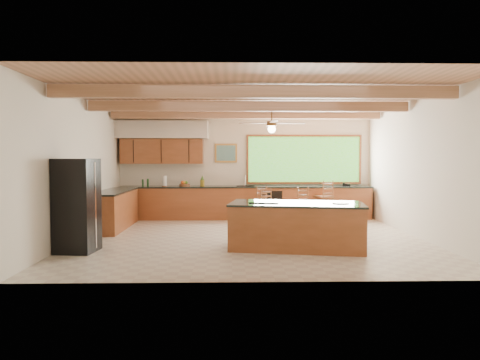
{
  "coord_description": "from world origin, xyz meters",
  "views": [
    {
      "loc": [
        -0.43,
        -9.07,
        1.72
      ],
      "look_at": [
        -0.2,
        0.8,
        1.2
      ],
      "focal_mm": 32.0,
      "sensor_mm": 36.0,
      "label": 1
    }
  ],
  "objects": [
    {
      "name": "bar_stool_a",
      "position": [
        0.44,
        1.73,
        0.56
      ],
      "size": [
        0.41,
        0.41,
        0.94
      ],
      "rotation": [
        0.0,
        0.0,
        0.23
      ],
      "color": "brown",
      "rests_on": "ground"
    },
    {
      "name": "ground",
      "position": [
        0.0,
        0.0,
        0.0
      ],
      "size": [
        7.2,
        7.2,
        0.0
      ],
      "primitive_type": "plane",
      "color": "beige",
      "rests_on": "ground"
    },
    {
      "name": "room_shell",
      "position": [
        -0.17,
        0.65,
        2.21
      ],
      "size": [
        7.27,
        6.54,
        3.02
      ],
      "color": "beige",
      "rests_on": "ground"
    },
    {
      "name": "counter_run",
      "position": [
        -0.82,
        2.52,
        0.46
      ],
      "size": [
        7.12,
        3.1,
        1.22
      ],
      "color": "brown",
      "rests_on": "ground"
    },
    {
      "name": "bar_stool_b",
      "position": [
        0.35,
        2.25,
        0.58
      ],
      "size": [
        0.44,
        0.44,
        0.98
      ],
      "rotation": [
        0.0,
        0.0,
        0.31
      ],
      "color": "brown",
      "rests_on": "ground"
    },
    {
      "name": "refrigerator",
      "position": [
        -3.22,
        -1.27,
        0.85
      ],
      "size": [
        0.73,
        0.71,
        1.7
      ],
      "rotation": [
        0.0,
        0.0,
        -0.1
      ],
      "color": "black",
      "rests_on": "ground"
    },
    {
      "name": "bar_stool_d",
      "position": [
        2.12,
        2.37,
        0.66
      ],
      "size": [
        0.53,
        0.53,
        1.11
      ],
      "rotation": [
        0.0,
        0.0,
        0.42
      ],
      "color": "brown",
      "rests_on": "ground"
    },
    {
      "name": "bar_stool_c",
      "position": [
        1.32,
        1.55,
        0.59
      ],
      "size": [
        0.45,
        0.45,
        0.99
      ],
      "rotation": [
        0.0,
        0.0,
        0.32
      ],
      "color": "brown",
      "rests_on": "ground"
    },
    {
      "name": "island",
      "position": [
        0.83,
        -1.06,
        0.44
      ],
      "size": [
        2.65,
        1.58,
        0.89
      ],
      "rotation": [
        0.0,
        0.0,
        -0.17
      ],
      "color": "brown",
      "rests_on": "ground"
    }
  ]
}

